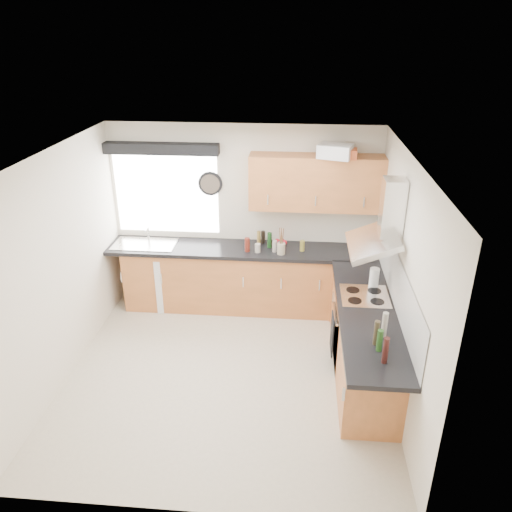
# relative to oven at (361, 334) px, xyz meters

# --- Properties ---
(ground_plane) EXTENTS (3.60, 3.60, 0.00)m
(ground_plane) POSITION_rel_oven_xyz_m (-1.50, -0.30, -0.42)
(ground_plane) COLOR beige
(ceiling) EXTENTS (3.60, 3.60, 0.02)m
(ceiling) POSITION_rel_oven_xyz_m (-1.50, -0.30, 2.08)
(ceiling) COLOR white
(ceiling) RESTS_ON wall_back
(wall_back) EXTENTS (3.60, 0.02, 2.50)m
(wall_back) POSITION_rel_oven_xyz_m (-1.50, 1.50, 0.82)
(wall_back) COLOR silver
(wall_back) RESTS_ON ground_plane
(wall_front) EXTENTS (3.60, 0.02, 2.50)m
(wall_front) POSITION_rel_oven_xyz_m (-1.50, -2.10, 0.82)
(wall_front) COLOR silver
(wall_front) RESTS_ON ground_plane
(wall_left) EXTENTS (0.02, 3.60, 2.50)m
(wall_left) POSITION_rel_oven_xyz_m (-3.30, -0.30, 0.82)
(wall_left) COLOR silver
(wall_left) RESTS_ON ground_plane
(wall_right) EXTENTS (0.02, 3.60, 2.50)m
(wall_right) POSITION_rel_oven_xyz_m (0.30, -0.30, 0.82)
(wall_right) COLOR silver
(wall_right) RESTS_ON ground_plane
(window) EXTENTS (1.40, 0.02, 1.10)m
(window) POSITION_rel_oven_xyz_m (-2.55, 1.49, 1.12)
(window) COLOR silver
(window) RESTS_ON wall_back
(window_blind) EXTENTS (1.50, 0.18, 0.14)m
(window_blind) POSITION_rel_oven_xyz_m (-2.55, 1.40, 1.76)
(window_blind) COLOR black
(window_blind) RESTS_ON wall_back
(splashback) EXTENTS (0.01, 3.00, 0.54)m
(splashback) POSITION_rel_oven_xyz_m (0.29, 0.00, 0.75)
(splashback) COLOR white
(splashback) RESTS_ON wall_right
(base_cab_back) EXTENTS (3.00, 0.58, 0.86)m
(base_cab_back) POSITION_rel_oven_xyz_m (-1.60, 1.21, 0.01)
(base_cab_back) COLOR #A76031
(base_cab_back) RESTS_ON ground_plane
(base_cab_corner) EXTENTS (0.60, 0.60, 0.86)m
(base_cab_corner) POSITION_rel_oven_xyz_m (0.00, 1.20, 0.01)
(base_cab_corner) COLOR #A76031
(base_cab_corner) RESTS_ON ground_plane
(base_cab_right) EXTENTS (0.58, 2.10, 0.86)m
(base_cab_right) POSITION_rel_oven_xyz_m (0.01, -0.15, 0.01)
(base_cab_right) COLOR #A76031
(base_cab_right) RESTS_ON ground_plane
(worktop_back) EXTENTS (3.60, 0.62, 0.05)m
(worktop_back) POSITION_rel_oven_xyz_m (-1.50, 1.20, 0.46)
(worktop_back) COLOR black
(worktop_back) RESTS_ON base_cab_back
(worktop_right) EXTENTS (0.62, 2.42, 0.05)m
(worktop_right) POSITION_rel_oven_xyz_m (0.00, -0.30, 0.46)
(worktop_right) COLOR black
(worktop_right) RESTS_ON base_cab_right
(sink) EXTENTS (0.84, 0.46, 0.10)m
(sink) POSITION_rel_oven_xyz_m (-2.83, 1.20, 0.52)
(sink) COLOR silver
(sink) RESTS_ON worktop_back
(oven) EXTENTS (0.56, 0.58, 0.85)m
(oven) POSITION_rel_oven_xyz_m (0.00, 0.00, 0.00)
(oven) COLOR black
(oven) RESTS_ON ground_plane
(hob_plate) EXTENTS (0.52, 0.52, 0.01)m
(hob_plate) POSITION_rel_oven_xyz_m (0.00, 0.00, 0.49)
(hob_plate) COLOR silver
(hob_plate) RESTS_ON worktop_right
(extractor_hood) EXTENTS (0.52, 0.78, 0.66)m
(extractor_hood) POSITION_rel_oven_xyz_m (0.10, -0.00, 1.34)
(extractor_hood) COLOR silver
(extractor_hood) RESTS_ON wall_right
(upper_cabinets) EXTENTS (1.70, 0.35, 0.70)m
(upper_cabinets) POSITION_rel_oven_xyz_m (-0.55, 1.32, 1.38)
(upper_cabinets) COLOR #A76031
(upper_cabinets) RESTS_ON wall_back
(washing_machine) EXTENTS (0.66, 0.65, 0.79)m
(washing_machine) POSITION_rel_oven_xyz_m (-2.45, 1.22, -0.03)
(washing_machine) COLOR silver
(washing_machine) RESTS_ON ground_plane
(wall_clock) EXTENTS (0.32, 0.04, 0.32)m
(wall_clock) POSITION_rel_oven_xyz_m (-1.94, 1.46, 1.28)
(wall_clock) COLOR black
(wall_clock) RESTS_ON wall_back
(casserole) EXTENTS (0.47, 0.39, 0.17)m
(casserole) POSITION_rel_oven_xyz_m (-0.34, 1.22, 1.81)
(casserole) COLOR silver
(casserole) RESTS_ON upper_cabinets
(storage_box) EXTENTS (0.27, 0.23, 0.11)m
(storage_box) POSITION_rel_oven_xyz_m (-0.20, 1.22, 1.78)
(storage_box) COLOR #B74A25
(storage_box) RESTS_ON upper_cabinets
(utensil_pot) EXTENTS (0.12, 0.12, 0.15)m
(utensil_pot) POSITION_rel_oven_xyz_m (-0.96, 1.05, 0.56)
(utensil_pot) COLOR gray
(utensil_pot) RESTS_ON worktop_back
(kitchen_roll) EXTENTS (0.11, 0.11, 0.23)m
(kitchen_roll) POSITION_rel_oven_xyz_m (0.12, 0.24, 0.60)
(kitchen_roll) COLOR silver
(kitchen_roll) RESTS_ON worktop_right
(tomato_cluster) EXTENTS (0.16, 0.16, 0.07)m
(tomato_cluster) POSITION_rel_oven_xyz_m (-0.99, 1.35, 0.52)
(tomato_cluster) COLOR red
(tomato_cluster) RESTS_ON worktop_back
(jar_0) EXTENTS (0.07, 0.07, 0.19)m
(jar_0) POSITION_rel_oven_xyz_m (-1.41, 1.09, 0.58)
(jar_0) COLOR maroon
(jar_0) RESTS_ON worktop_back
(jar_1) EXTENTS (0.06, 0.06, 0.16)m
(jar_1) POSITION_rel_oven_xyz_m (-1.05, 1.11, 0.56)
(jar_1) COLOR #A09388
(jar_1) RESTS_ON worktop_back
(jar_2) EXTENTS (0.05, 0.05, 0.20)m
(jar_2) POSITION_rel_oven_xyz_m (-1.28, 1.32, 0.58)
(jar_2) COLOR olive
(jar_2) RESTS_ON worktop_back
(jar_3) EXTENTS (0.07, 0.07, 0.12)m
(jar_3) POSITION_rel_oven_xyz_m (-1.27, 1.08, 0.54)
(jar_3) COLOR #ACA393
(jar_3) RESTS_ON worktop_back
(jar_4) EXTENTS (0.07, 0.07, 0.15)m
(jar_4) POSITION_rel_oven_xyz_m (-0.98, 1.10, 0.56)
(jar_4) COLOR navy
(jar_4) RESTS_ON worktop_back
(jar_5) EXTENTS (0.05, 0.05, 0.17)m
(jar_5) POSITION_rel_oven_xyz_m (-1.23, 1.39, 0.57)
(jar_5) COLOR black
(jar_5) RESTS_ON worktop_back
(jar_6) EXTENTS (0.06, 0.06, 0.15)m
(jar_6) POSITION_rel_oven_xyz_m (-0.69, 1.17, 0.56)
(jar_6) COLOR olive
(jar_6) RESTS_ON worktop_back
(jar_7) EXTENTS (0.06, 0.06, 0.21)m
(jar_7) POSITION_rel_oven_xyz_m (-1.13, 1.25, 0.59)
(jar_7) COLOR #143814
(jar_7) RESTS_ON worktop_back
(bottle_0) EXTENTS (0.06, 0.06, 0.22)m
(bottle_0) POSITION_rel_oven_xyz_m (0.02, -1.00, 0.59)
(bottle_0) COLOR #22491A
(bottle_0) RESTS_ON worktop_right
(bottle_1) EXTENTS (0.05, 0.05, 0.25)m
(bottle_1) POSITION_rel_oven_xyz_m (-0.00, -0.90, 0.61)
(bottle_1) COLOR #372E1E
(bottle_1) RESTS_ON worktop_right
(bottle_2) EXTENTS (0.06, 0.06, 0.26)m
(bottle_2) POSITION_rel_oven_xyz_m (0.09, -0.75, 0.61)
(bottle_2) COLOR #9D9586
(bottle_2) RESTS_ON worktop_right
(bottle_3) EXTENTS (0.05, 0.05, 0.26)m
(bottle_3) POSITION_rel_oven_xyz_m (0.04, -1.17, 0.61)
(bottle_3) COLOR #331412
(bottle_3) RESTS_ON worktop_right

